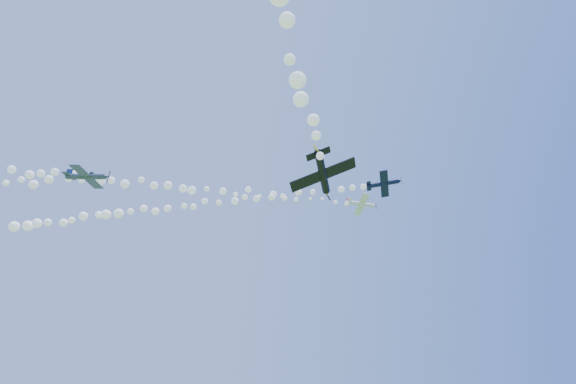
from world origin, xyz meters
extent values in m
cylinder|color=white|center=(21.76, 4.43, 54.93)|extent=(5.19, 1.03, 1.05)
cone|color=white|center=(24.53, 4.26, 54.76)|extent=(0.68, 0.72, 0.72)
cone|color=#AD132A|center=(24.91, 4.23, 54.73)|extent=(0.28, 0.25, 0.26)
cube|color=black|center=(24.81, 4.24, 54.74)|extent=(0.16, 0.31, 1.62)
cube|color=white|center=(21.97, 4.41, 54.82)|extent=(1.63, 6.35, 0.97)
cube|color=white|center=(19.47, 4.58, 55.12)|extent=(0.85, 2.25, 0.39)
cube|color=#AD132A|center=(19.44, 4.64, 55.59)|extent=(0.88, 0.25, 1.08)
sphere|color=black|center=(22.51, 4.43, 55.21)|extent=(0.69, 0.72, 0.72)
cylinder|color=black|center=(21.65, -6.00, 52.00)|extent=(5.36, 2.39, 1.17)
cone|color=black|center=(24.29, -7.18, 52.23)|extent=(0.86, 0.89, 0.77)
cone|color=silver|center=(24.65, -7.34, 52.26)|extent=(0.35, 0.33, 0.27)
cube|color=black|center=(24.55, -7.30, 52.26)|extent=(0.14, 0.35, 1.70)
cube|color=black|center=(21.86, -6.10, 51.92)|extent=(3.95, 6.53, 0.92)
cube|color=black|center=(19.46, -5.01, 51.86)|extent=(1.65, 2.41, 0.37)
cube|color=silver|center=(19.38, -4.92, 52.34)|extent=(0.83, 0.55, 1.14)
sphere|color=black|center=(22.33, -6.26, 52.40)|extent=(0.87, 0.92, 0.75)
cylinder|color=#384152|center=(-24.68, -7.73, 43.73)|extent=(5.42, 3.61, 1.33)
cone|color=#384152|center=(-21.76, -8.77, 43.44)|extent=(1.03, 1.02, 0.84)
cone|color=navy|center=(-21.35, -8.92, 43.40)|extent=(0.41, 0.38, 0.30)
cube|color=black|center=(-21.46, -8.88, 43.41)|extent=(0.13, 0.51, 1.81)
cube|color=#384152|center=(-24.46, -7.78, 43.59)|extent=(3.81, 7.04, 1.56)
cube|color=#384152|center=(-27.11, -6.87, 44.01)|extent=(1.63, 2.58, 0.60)
cube|color=navy|center=(-27.17, -6.95, 44.53)|extent=(0.91, 0.62, 1.23)
sphere|color=black|center=(-23.91, -8.07, 44.01)|extent=(0.90, 1.01, 0.86)
cylinder|color=black|center=(3.50, -27.57, 34.25)|extent=(1.32, 6.18, 1.43)
cone|color=black|center=(4.88, -24.60, 33.93)|extent=(0.89, 0.84, 0.90)
cone|color=gold|center=(5.07, -24.18, 33.89)|extent=(0.32, 0.35, 0.32)
cube|color=black|center=(5.02, -24.29, 33.90)|extent=(0.69, 0.54, 1.85)
cube|color=black|center=(3.64, -27.37, 34.11)|extent=(7.16, 4.13, 2.91)
cube|color=black|center=(2.34, -30.04, 34.57)|extent=(2.66, 1.75, 1.08)
cube|color=gold|center=(2.15, -29.98, 35.09)|extent=(0.82, 1.18, 1.26)
sphere|color=black|center=(3.76, -26.71, 34.53)|extent=(1.14, 1.09, 1.01)
camera|label=1|loc=(-9.47, -65.75, 2.00)|focal=30.00mm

